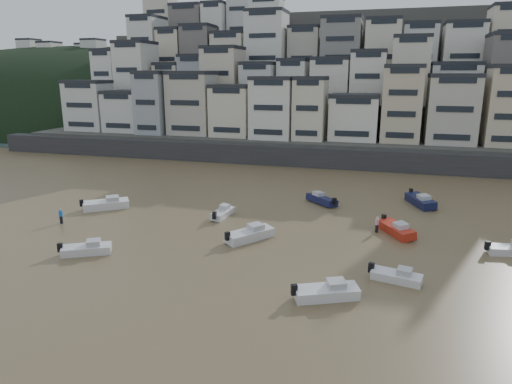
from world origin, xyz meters
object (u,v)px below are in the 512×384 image
(boat_a, at_px, (327,290))
(boat_e, at_px, (397,228))
(boat_d, at_px, (512,248))
(boat_j, at_px, (86,248))
(boat_c, at_px, (250,233))
(boat_k, at_px, (106,203))
(boat_b, at_px, (396,275))
(boat_f, at_px, (223,212))
(person_pink, at_px, (377,224))
(boat_h, at_px, (322,198))
(person_blue, at_px, (61,216))
(boat_i, at_px, (421,199))

(boat_a, height_order, boat_e, boat_e)
(boat_a, height_order, boat_d, boat_a)
(boat_j, bearing_deg, boat_a, -34.34)
(boat_c, relative_size, boat_k, 0.96)
(boat_b, distance_m, boat_e, 11.54)
(boat_d, xyz_separation_m, boat_e, (-10.07, 2.72, 0.12))
(boat_f, xyz_separation_m, person_pink, (17.24, -0.45, 0.25))
(boat_e, xyz_separation_m, boat_h, (-9.04, 9.40, -0.04))
(boat_b, relative_size, boat_c, 0.76)
(boat_h, relative_size, person_blue, 2.96)
(boat_f, height_order, boat_i, boat_i)
(boat_j, height_order, person_blue, person_blue)
(boat_b, height_order, boat_h, boat_h)
(boat_d, bearing_deg, boat_f, 162.85)
(boat_b, height_order, boat_j, boat_j)
(boat_a, xyz_separation_m, boat_j, (-22.22, 2.47, -0.06))
(person_pink, bearing_deg, boat_b, -80.85)
(boat_e, xyz_separation_m, boat_k, (-33.97, -0.37, 0.06))
(boat_k, bearing_deg, boat_f, -33.24)
(boat_j, xyz_separation_m, person_pink, (25.28, 13.59, 0.22))
(boat_a, bearing_deg, person_pink, 54.07)
(boat_d, xyz_separation_m, boat_k, (-44.04, 2.35, 0.18))
(boat_k, bearing_deg, boat_a, -65.16)
(boat_h, height_order, boat_k, boat_k)
(boat_a, bearing_deg, boat_j, 148.50)
(boat_a, distance_m, boat_h, 25.65)
(boat_b, bearing_deg, boat_j, -162.85)
(boat_b, relative_size, boat_i, 0.71)
(boat_c, bearing_deg, boat_k, 110.85)
(person_blue, bearing_deg, boat_h, 31.08)
(boat_h, bearing_deg, boat_j, 94.29)
(boat_a, relative_size, boat_h, 1.00)
(boat_f, xyz_separation_m, boat_j, (-8.04, -14.04, 0.03))
(boat_b, distance_m, boat_h, 22.77)
(boat_b, bearing_deg, boat_c, 170.46)
(boat_a, distance_m, boat_b, 6.61)
(boat_j, height_order, person_pink, person_pink)
(boat_e, xyz_separation_m, person_blue, (-35.51, -6.56, 0.13))
(boat_d, height_order, boat_f, boat_d)
(boat_b, distance_m, boat_c, 15.08)
(boat_j, relative_size, person_blue, 2.72)
(boat_b, relative_size, person_pink, 2.45)
(boat_c, relative_size, boat_f, 1.25)
(boat_d, xyz_separation_m, boat_i, (-7.10, 14.77, 0.20))
(person_pink, bearing_deg, boat_j, -151.74)
(boat_b, xyz_separation_m, boat_e, (0.08, 11.54, 0.16))
(boat_j, distance_m, person_pink, 28.70)
(boat_a, height_order, person_blue, person_blue)
(boat_h, xyz_separation_m, person_blue, (-26.48, -15.96, 0.17))
(boat_b, distance_m, person_pink, 11.81)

